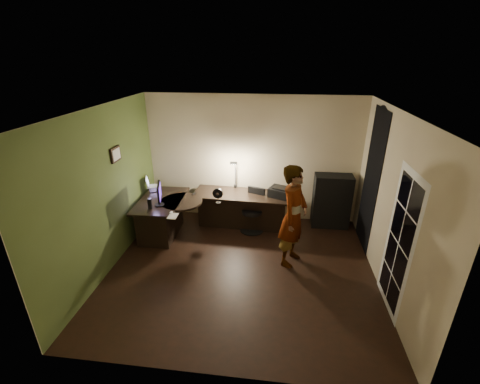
# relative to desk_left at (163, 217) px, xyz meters

# --- Properties ---
(floor) EXTENTS (4.50, 4.00, 0.01)m
(floor) POSITION_rel_desk_left_xyz_m (1.72, -0.98, -0.39)
(floor) COLOR black
(floor) RESTS_ON ground
(ceiling) EXTENTS (4.50, 4.00, 0.01)m
(ceiling) POSITION_rel_desk_left_xyz_m (1.72, -0.98, 2.32)
(ceiling) COLOR silver
(ceiling) RESTS_ON floor
(wall_back) EXTENTS (4.50, 0.01, 2.70)m
(wall_back) POSITION_rel_desk_left_xyz_m (1.72, 1.02, 0.96)
(wall_back) COLOR #C4B38F
(wall_back) RESTS_ON floor
(wall_front) EXTENTS (4.50, 0.01, 2.70)m
(wall_front) POSITION_rel_desk_left_xyz_m (1.72, -2.99, 0.96)
(wall_front) COLOR #C4B38F
(wall_front) RESTS_ON floor
(wall_left) EXTENTS (0.01, 4.00, 2.70)m
(wall_left) POSITION_rel_desk_left_xyz_m (-0.53, -0.98, 0.96)
(wall_left) COLOR #C4B38F
(wall_left) RESTS_ON floor
(wall_right) EXTENTS (0.01, 4.00, 2.70)m
(wall_right) POSITION_rel_desk_left_xyz_m (3.98, -0.98, 0.96)
(wall_right) COLOR #C4B38F
(wall_right) RESTS_ON floor
(green_wall_overlay) EXTENTS (0.00, 4.00, 2.70)m
(green_wall_overlay) POSITION_rel_desk_left_xyz_m (-0.52, -0.98, 0.96)
(green_wall_overlay) COLOR #455825
(green_wall_overlay) RESTS_ON floor
(arched_doorway) EXTENTS (0.01, 0.90, 2.60)m
(arched_doorway) POSITION_rel_desk_left_xyz_m (3.96, 0.17, 0.91)
(arched_doorway) COLOR black
(arched_doorway) RESTS_ON floor
(french_door) EXTENTS (0.02, 0.92, 2.10)m
(french_door) POSITION_rel_desk_left_xyz_m (3.96, -1.53, 0.66)
(french_door) COLOR white
(french_door) RESTS_ON floor
(framed_picture) EXTENTS (0.04, 0.30, 0.25)m
(framed_picture) POSITION_rel_desk_left_xyz_m (-0.50, -0.53, 1.46)
(framed_picture) COLOR black
(framed_picture) RESTS_ON wall_left
(desk_left) EXTENTS (0.87, 1.37, 0.78)m
(desk_left) POSITION_rel_desk_left_xyz_m (0.00, 0.00, 0.00)
(desk_left) COLOR black
(desk_left) RESTS_ON floor
(desk_right) EXTENTS (2.05, 0.80, 0.76)m
(desk_right) POSITION_rel_desk_left_xyz_m (1.56, 0.53, -0.01)
(desk_right) COLOR black
(desk_right) RESTS_ON floor
(cabinet) EXTENTS (0.77, 0.39, 1.15)m
(cabinet) POSITION_rel_desk_left_xyz_m (3.42, 0.80, 0.19)
(cabinet) COLOR black
(cabinet) RESTS_ON floor
(laptop_stand) EXTENTS (0.26, 0.24, 0.09)m
(laptop_stand) POSITION_rel_desk_left_xyz_m (-0.28, 0.42, 0.45)
(laptop_stand) COLOR silver
(laptop_stand) RESTS_ON desk_left
(laptop) EXTENTS (0.36, 0.35, 0.20)m
(laptop) POSITION_rel_desk_left_xyz_m (-0.28, 0.42, 0.59)
(laptop) COLOR silver
(laptop) RESTS_ON laptop_stand
(monitor) EXTENTS (0.23, 0.47, 0.31)m
(monitor) POSITION_rel_desk_left_xyz_m (0.07, -0.26, 0.56)
(monitor) COLOR black
(monitor) RESTS_ON desk_left
(mouse) EXTENTS (0.08, 0.10, 0.03)m
(mouse) POSITION_rel_desk_left_xyz_m (0.40, -0.57, 0.42)
(mouse) COLOR silver
(mouse) RESTS_ON desk_left
(phone) EXTENTS (0.09, 0.13, 0.01)m
(phone) POSITION_rel_desk_left_xyz_m (0.59, 0.33, 0.41)
(phone) COLOR black
(phone) RESTS_ON desk_left
(pen) EXTENTS (0.05, 0.14, 0.01)m
(pen) POSITION_rel_desk_left_xyz_m (-0.05, -0.52, 0.41)
(pen) COLOR black
(pen) RESTS_ON desk_left
(speaker) EXTENTS (0.09, 0.09, 0.20)m
(speaker) POSITION_rel_desk_left_xyz_m (-0.05, -0.42, 0.50)
(speaker) COLOR black
(speaker) RESTS_ON desk_left
(notepad) EXTENTS (0.16, 0.22, 0.01)m
(notepad) POSITION_rel_desk_left_xyz_m (0.47, -0.67, 0.41)
(notepad) COLOR silver
(notepad) RESTS_ON desk_left
(desk_fan) EXTENTS (0.21, 0.13, 0.31)m
(desk_fan) POSITION_rel_desk_left_xyz_m (1.15, 0.04, 0.53)
(desk_fan) COLOR black
(desk_fan) RESTS_ON desk_right
(headphones) EXTENTS (0.20, 0.13, 0.09)m
(headphones) POSITION_rel_desk_left_xyz_m (2.35, 0.68, 0.41)
(headphones) COLOR navy
(headphones) RESTS_ON desk_right
(printer) EXTENTS (0.55, 0.49, 0.20)m
(printer) POSITION_rel_desk_left_xyz_m (2.35, 0.50, 0.47)
(printer) COLOR black
(printer) RESTS_ON desk_right
(desk_lamp) EXTENTS (0.25, 0.35, 0.70)m
(desk_lamp) POSITION_rel_desk_left_xyz_m (1.37, 0.85, 0.72)
(desk_lamp) COLOR black
(desk_lamp) RESTS_ON desk_right
(office_chair) EXTENTS (0.64, 0.64, 0.90)m
(office_chair) POSITION_rel_desk_left_xyz_m (1.78, 0.37, 0.06)
(office_chair) COLOR black
(office_chair) RESTS_ON floor
(person) EXTENTS (0.65, 0.76, 1.81)m
(person) POSITION_rel_desk_left_xyz_m (2.57, -0.62, 0.52)
(person) COLOR #D8A88C
(person) RESTS_ON floor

